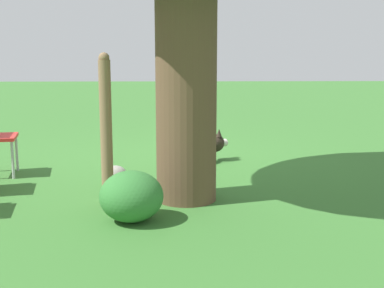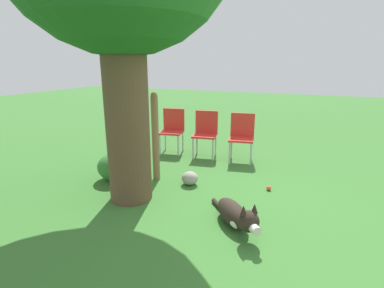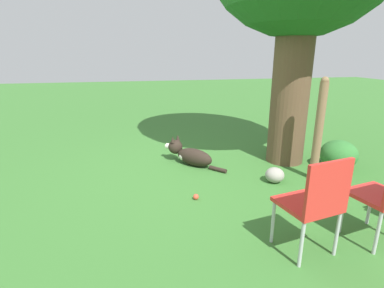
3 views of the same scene
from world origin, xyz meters
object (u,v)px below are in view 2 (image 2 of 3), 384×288
(red_chair_0, at_px, (242,134))
(tennis_ball, at_px, (269,188))
(red_chair_1, at_px, (205,131))
(red_chair_2, at_px, (172,128))
(fence_post, at_px, (155,136))
(dog, at_px, (236,215))

(red_chair_0, distance_m, tennis_ball, 1.46)
(red_chair_1, xyz_separation_m, red_chair_2, (-0.01, 0.72, 0.00))
(fence_post, height_order, red_chair_0, fence_post)
(dog, bearing_deg, red_chair_1, 166.83)
(dog, relative_size, red_chair_2, 1.00)
(red_chair_1, height_order, tennis_ball, red_chair_1)
(fence_post, distance_m, red_chair_1, 1.47)
(red_chair_2, relative_size, tennis_ball, 13.01)
(dog, xyz_separation_m, tennis_ball, (1.17, -0.17, -0.12))
(red_chair_2, xyz_separation_m, tennis_ball, (-1.17, -2.15, -0.48))
(red_chair_0, distance_m, red_chair_1, 0.72)
(red_chair_2, bearing_deg, tennis_ball, 51.12)
(fence_post, bearing_deg, tennis_ball, -81.38)
(red_chair_0, xyz_separation_m, tennis_ball, (-1.18, -0.72, -0.48))
(dog, height_order, fence_post, fence_post)
(dog, height_order, red_chair_2, red_chair_2)
(red_chair_2, bearing_deg, dog, 29.86)
(red_chair_0, relative_size, red_chair_1, 1.00)
(dog, xyz_separation_m, fence_post, (0.91, 1.55, 0.54))
(red_chair_2, bearing_deg, fence_post, 6.63)
(fence_post, relative_size, red_chair_2, 1.56)
(fence_post, xyz_separation_m, red_chair_0, (1.44, -0.99, -0.18))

